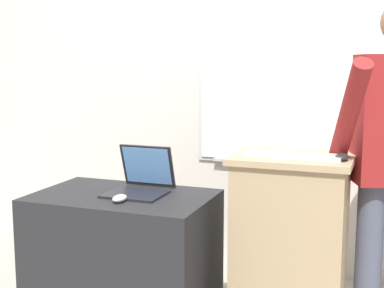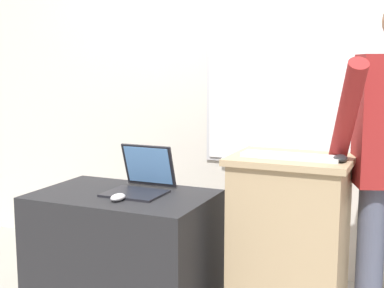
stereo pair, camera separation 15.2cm
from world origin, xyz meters
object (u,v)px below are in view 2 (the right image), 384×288
object	(u,v)px
side_desk	(124,262)
laptop	(142,178)
lectern_podium	(289,252)
computer_mouse_by_keyboard	(340,158)
computer_mouse_by_laptop	(118,197)
wireless_keyboard	(290,156)

from	to	relation	value
side_desk	laptop	world-z (taller)	laptop
lectern_podium	computer_mouse_by_keyboard	distance (m)	0.54
side_desk	computer_mouse_by_laptop	distance (m)	0.41
wireless_keyboard	computer_mouse_by_laptop	size ratio (longest dim) A/B	4.49
lectern_podium	computer_mouse_by_laptop	world-z (taller)	lectern_podium
laptop	computer_mouse_by_laptop	world-z (taller)	laptop
lectern_podium	laptop	xyz separation A→B (m)	(-0.75, -0.09, 0.32)
computer_mouse_by_laptop	side_desk	bearing A→B (deg)	112.54
laptop	wireless_keyboard	bearing A→B (deg)	2.65
lectern_podium	side_desk	size ratio (longest dim) A/B	1.06
wireless_keyboard	computer_mouse_by_keyboard	bearing A→B (deg)	-0.40
lectern_podium	side_desk	bearing A→B (deg)	-167.61
computer_mouse_by_laptop	wireless_keyboard	bearing A→B (deg)	18.33
wireless_keyboard	computer_mouse_by_laptop	distance (m)	0.84
laptop	computer_mouse_by_keyboard	bearing A→B (deg)	1.96
side_desk	wireless_keyboard	bearing A→B (deg)	8.64
lectern_podium	wireless_keyboard	size ratio (longest dim) A/B	2.11
laptop	wireless_keyboard	world-z (taller)	wireless_keyboard
laptop	wireless_keyboard	xyz separation A→B (m)	(0.76, 0.04, 0.16)
wireless_keyboard	computer_mouse_by_laptop	bearing A→B (deg)	-161.67
computer_mouse_by_laptop	computer_mouse_by_keyboard	world-z (taller)	computer_mouse_by_keyboard
computer_mouse_by_keyboard	lectern_podium	bearing A→B (deg)	166.44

